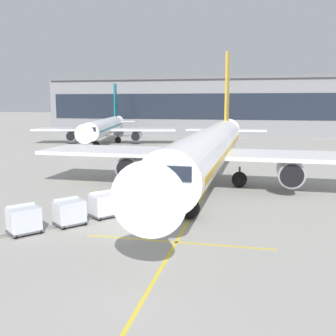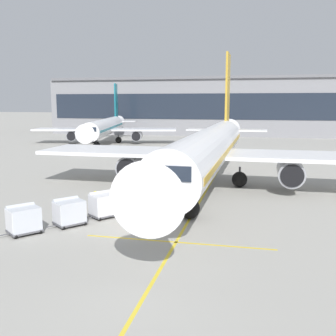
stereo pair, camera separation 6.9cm
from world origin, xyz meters
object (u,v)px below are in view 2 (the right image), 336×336
at_px(baggage_cart_second, 69,211).
at_px(distant_airplane, 105,127).
at_px(ground_crew_by_carts, 95,200).
at_px(safety_cone_engine_keepout, 125,184).
at_px(baggage_cart_lead, 104,204).
at_px(parked_airplane, 210,149).
at_px(baggage_cart_third, 23,219).
at_px(ground_crew_by_loader, 145,198).
at_px(belt_loader, 141,198).
at_px(ground_crew_marshaller, 131,210).

distance_m(baggage_cart_second, distant_airplane, 57.20).
distance_m(baggage_cart_second, ground_crew_by_carts, 3.53).
bearing_deg(safety_cone_engine_keepout, distant_airplane, 113.71).
relative_size(baggage_cart_lead, distant_airplane, 0.07).
relative_size(parked_airplane, distant_airplane, 1.18).
xyz_separation_m(baggage_cart_lead, baggage_cart_third, (-3.73, -4.81, 0.00)).
xyz_separation_m(ground_crew_by_loader, ground_crew_by_carts, (-3.62, -1.43, 0.00)).
relative_size(belt_loader, ground_crew_marshaller, 2.59).
relative_size(baggage_cart_third, ground_crew_by_carts, 1.51).
height_order(parked_airplane, ground_crew_by_loader, parked_airplane).
bearing_deg(baggage_cart_lead, belt_loader, 53.55).
distance_m(parked_airplane, safety_cone_engine_keepout, 9.36).
relative_size(baggage_cart_third, ground_crew_by_loader, 1.51).
relative_size(parked_airplane, ground_crew_by_carts, 26.11).
xyz_separation_m(baggage_cart_second, ground_crew_marshaller, (4.14, 1.29, -0.00)).
relative_size(baggage_cart_lead, baggage_cart_second, 1.00).
xyz_separation_m(ground_crew_by_loader, ground_crew_marshaller, (0.00, -3.63, 0.00)).
height_order(parked_airplane, safety_cone_engine_keepout, parked_airplane).
bearing_deg(baggage_cart_second, belt_loader, 55.02).
bearing_deg(parked_airplane, baggage_cart_second, -118.86).
bearing_deg(safety_cone_engine_keepout, parked_airplane, 13.85).
xyz_separation_m(belt_loader, safety_cone_engine_keepout, (-3.94, 7.44, -0.55)).
bearing_deg(distant_airplane, belt_loader, -65.64).
relative_size(belt_loader, ground_crew_by_loader, 2.59).
bearing_deg(parked_airplane, distant_airplane, 124.05).
bearing_deg(ground_crew_marshaller, baggage_cart_lead, 154.71).
bearing_deg(baggage_cart_second, baggage_cart_third, -131.98).
relative_size(baggage_cart_lead, safety_cone_engine_keepout, 3.44).
height_order(baggage_cart_third, ground_crew_marshaller, baggage_cart_third).
bearing_deg(baggage_cart_third, baggage_cart_second, 48.02).
relative_size(parked_airplane, ground_crew_marshaller, 26.11).
distance_m(ground_crew_marshaller, safety_cone_engine_keepout, 12.28).
xyz_separation_m(baggage_cart_third, ground_crew_marshaller, (6.24, 3.62, -0.00)).
xyz_separation_m(baggage_cart_second, baggage_cart_third, (-2.10, -2.34, 0.00)).
distance_m(belt_loader, baggage_cart_lead, 3.51).
bearing_deg(baggage_cart_second, ground_crew_by_loader, 49.91).
relative_size(baggage_cart_second, ground_crew_by_carts, 1.51).
height_order(baggage_cart_lead, safety_cone_engine_keepout, baggage_cart_lead).
height_order(belt_loader, baggage_cart_third, belt_loader).
relative_size(baggage_cart_third, distant_airplane, 0.07).
bearing_deg(parked_airplane, baggage_cart_lead, -117.94).
bearing_deg(baggage_cart_second, ground_crew_by_carts, 81.61).
bearing_deg(safety_cone_engine_keepout, ground_crew_by_carts, -85.42).
distance_m(baggage_cart_lead, safety_cone_engine_keepout, 10.45).
relative_size(baggage_cart_lead, ground_crew_by_loader, 1.51).
bearing_deg(ground_crew_marshaller, ground_crew_by_loader, 90.07).
height_order(baggage_cart_lead, baggage_cart_third, same).
bearing_deg(ground_crew_by_carts, ground_crew_by_loader, 21.49).
relative_size(baggage_cart_second, safety_cone_engine_keepout, 3.44).
height_order(parked_airplane, distant_airplane, parked_airplane).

